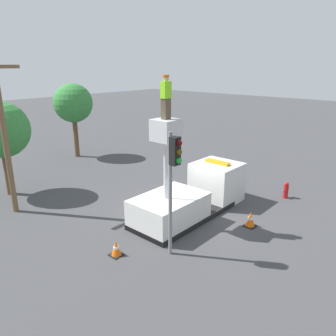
{
  "coord_description": "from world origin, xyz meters",
  "views": [
    {
      "loc": [
        -11.16,
        -8.91,
        7.01
      ],
      "look_at": [
        -2.05,
        -0.8,
        3.12
      ],
      "focal_mm": 35.0,
      "sensor_mm": 36.0,
      "label": 1
    }
  ],
  "objects_px": {
    "traffic_light_pole": "(173,171)",
    "tree_right_bg": "(73,104)",
    "worker": "(166,97)",
    "tree_left_bg": "(1,130)",
    "bucket_truck": "(192,196)",
    "traffic_cone_rear": "(116,249)",
    "fire_hydrant": "(286,190)",
    "traffic_cone_curbside": "(250,220)",
    "utility_pole": "(4,131)"
  },
  "relations": [
    {
      "from": "bucket_truck",
      "to": "tree_left_bg",
      "type": "distance_m",
      "value": 10.72
    },
    {
      "from": "bucket_truck",
      "to": "worker",
      "type": "relative_size",
      "value": 3.76
    },
    {
      "from": "bucket_truck",
      "to": "fire_hydrant",
      "type": "relative_size",
      "value": 7.25
    },
    {
      "from": "tree_left_bg",
      "to": "traffic_light_pole",
      "type": "bearing_deg",
      "value": -82.74
    },
    {
      "from": "worker",
      "to": "traffic_cone_curbside",
      "type": "distance_m",
      "value": 6.6
    },
    {
      "from": "bucket_truck",
      "to": "tree_right_bg",
      "type": "bearing_deg",
      "value": 80.58
    },
    {
      "from": "worker",
      "to": "traffic_cone_curbside",
      "type": "height_order",
      "value": "worker"
    },
    {
      "from": "traffic_cone_curbside",
      "to": "tree_right_bg",
      "type": "height_order",
      "value": "tree_right_bg"
    },
    {
      "from": "bucket_truck",
      "to": "utility_pole",
      "type": "bearing_deg",
      "value": 130.42
    },
    {
      "from": "worker",
      "to": "traffic_cone_rear",
      "type": "bearing_deg",
      "value": -177.29
    },
    {
      "from": "traffic_light_pole",
      "to": "traffic_cone_rear",
      "type": "bearing_deg",
      "value": 132.27
    },
    {
      "from": "traffic_cone_curbside",
      "to": "tree_right_bg",
      "type": "bearing_deg",
      "value": 84.47
    },
    {
      "from": "worker",
      "to": "traffic_light_pole",
      "type": "height_order",
      "value": "worker"
    },
    {
      "from": "traffic_cone_rear",
      "to": "tree_right_bg",
      "type": "height_order",
      "value": "tree_right_bg"
    },
    {
      "from": "traffic_cone_curbside",
      "to": "traffic_light_pole",
      "type": "bearing_deg",
      "value": 165.25
    },
    {
      "from": "traffic_cone_rear",
      "to": "tree_right_bg",
      "type": "relative_size",
      "value": 0.11
    },
    {
      "from": "traffic_cone_curbside",
      "to": "bucket_truck",
      "type": "bearing_deg",
      "value": 102.64
    },
    {
      "from": "worker",
      "to": "fire_hydrant",
      "type": "bearing_deg",
      "value": -21.46
    },
    {
      "from": "bucket_truck",
      "to": "tree_left_bg",
      "type": "xyz_separation_m",
      "value": [
        -4.84,
        9.17,
        2.73
      ]
    },
    {
      "from": "fire_hydrant",
      "to": "traffic_light_pole",
      "type": "bearing_deg",
      "value": 173.72
    },
    {
      "from": "fire_hydrant",
      "to": "tree_left_bg",
      "type": "xyz_separation_m",
      "value": [
        -9.75,
        11.84,
        3.19
      ]
    },
    {
      "from": "traffic_light_pole",
      "to": "traffic_cone_curbside",
      "type": "height_order",
      "value": "traffic_light_pole"
    },
    {
      "from": "worker",
      "to": "bucket_truck",
      "type": "bearing_deg",
      "value": 0.0
    },
    {
      "from": "fire_hydrant",
      "to": "traffic_cone_rear",
      "type": "bearing_deg",
      "value": 165.55
    },
    {
      "from": "tree_left_bg",
      "to": "tree_right_bg",
      "type": "distance_m",
      "value": 8.08
    },
    {
      "from": "worker",
      "to": "tree_right_bg",
      "type": "relative_size",
      "value": 0.31
    },
    {
      "from": "worker",
      "to": "traffic_cone_rear",
      "type": "xyz_separation_m",
      "value": [
        -3.02,
        -0.14,
        -5.45
      ]
    },
    {
      "from": "traffic_cone_rear",
      "to": "utility_pole",
      "type": "relative_size",
      "value": 0.08
    },
    {
      "from": "bucket_truck",
      "to": "tree_right_bg",
      "type": "distance_m",
      "value": 13.7
    },
    {
      "from": "worker",
      "to": "fire_hydrant",
      "type": "distance_m",
      "value": 9.02
    },
    {
      "from": "traffic_cone_rear",
      "to": "tree_left_bg",
      "type": "relative_size",
      "value": 0.12
    },
    {
      "from": "bucket_truck",
      "to": "tree_right_bg",
      "type": "xyz_separation_m",
      "value": [
        2.18,
        13.13,
        3.24
      ]
    },
    {
      "from": "bucket_truck",
      "to": "fire_hydrant",
      "type": "bearing_deg",
      "value": -28.57
    },
    {
      "from": "worker",
      "to": "tree_left_bg",
      "type": "bearing_deg",
      "value": 107.83
    },
    {
      "from": "bucket_truck",
      "to": "traffic_cone_rear",
      "type": "bearing_deg",
      "value": -178.33
    },
    {
      "from": "fire_hydrant",
      "to": "traffic_cone_rear",
      "type": "relative_size",
      "value": 1.5
    },
    {
      "from": "bucket_truck",
      "to": "traffic_cone_curbside",
      "type": "xyz_separation_m",
      "value": [
        0.63,
        -2.83,
        -0.58
      ]
    },
    {
      "from": "tree_left_bg",
      "to": "traffic_cone_rear",
      "type": "bearing_deg",
      "value": -90.44
    },
    {
      "from": "fire_hydrant",
      "to": "traffic_cone_rear",
      "type": "distance_m",
      "value": 10.14
    },
    {
      "from": "bucket_truck",
      "to": "fire_hydrant",
      "type": "xyz_separation_m",
      "value": [
        4.91,
        -2.67,
        -0.47
      ]
    },
    {
      "from": "fire_hydrant",
      "to": "traffic_cone_curbside",
      "type": "xyz_separation_m",
      "value": [
        -4.28,
        -0.15,
        -0.11
      ]
    },
    {
      "from": "fire_hydrant",
      "to": "tree_left_bg",
      "type": "relative_size",
      "value": 0.18
    },
    {
      "from": "traffic_light_pole",
      "to": "tree_right_bg",
      "type": "bearing_deg",
      "value": 69.3
    },
    {
      "from": "traffic_light_pole",
      "to": "utility_pole",
      "type": "height_order",
      "value": "utility_pole"
    },
    {
      "from": "traffic_light_pole",
      "to": "fire_hydrant",
      "type": "relative_size",
      "value": 5.29
    },
    {
      "from": "traffic_cone_curbside",
      "to": "tree_right_bg",
      "type": "distance_m",
      "value": 16.48
    },
    {
      "from": "bucket_truck",
      "to": "worker",
      "type": "xyz_separation_m",
      "value": [
        -1.89,
        0.0,
        4.82
      ]
    },
    {
      "from": "tree_left_bg",
      "to": "fire_hydrant",
      "type": "bearing_deg",
      "value": -50.54
    },
    {
      "from": "traffic_cone_rear",
      "to": "traffic_light_pole",
      "type": "bearing_deg",
      "value": -47.73
    },
    {
      "from": "bucket_truck",
      "to": "traffic_cone_rear",
      "type": "height_order",
      "value": "bucket_truck"
    }
  ]
}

